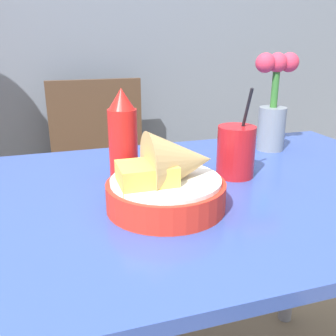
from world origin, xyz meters
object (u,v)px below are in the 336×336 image
Objects in this scene: chair_far_window at (101,167)px; ketchup_bottle at (123,136)px; food_basket at (170,181)px; flower_vase at (274,104)px; drink_cup at (236,153)px.

ketchup_bottle reaches higher than chair_far_window.
ketchup_bottle is at bearing 105.82° from food_basket.
food_basket is at bearing -88.88° from chair_far_window.
drink_cup is at bearing -139.63° from flower_vase.
ketchup_bottle is at bearing -166.96° from flower_vase.
ketchup_bottle is at bearing 165.39° from drink_cup.
chair_far_window is 0.83m from flower_vase.
drink_cup reaches higher than food_basket.
ketchup_bottle is at bearing -92.66° from chair_far_window.
drink_cup is (0.20, 0.12, 0.00)m from food_basket.
flower_vase is at bearing 35.95° from food_basket.
chair_far_window is at bearing 91.12° from food_basket.
flower_vase reaches higher than chair_far_window.
chair_far_window is at bearing 123.30° from flower_vase.
flower_vase is (0.40, 0.29, 0.08)m from food_basket.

